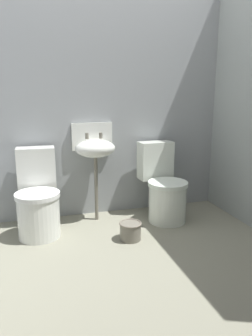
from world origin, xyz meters
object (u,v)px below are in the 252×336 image
object	(u,v)px
toilet_right	(164,189)
bucket	(130,231)
toilet_left	(38,200)
sink	(95,148)

from	to	relation	value
toilet_right	bucket	bearing A→B (deg)	34.83
toilet_left	bucket	world-z (taller)	toilet_left
toilet_left	toilet_right	xyz separation A→B (m)	(1.26, 0.00, 0.00)
toilet_left	toilet_right	world-z (taller)	same
sink	toilet_left	bearing A→B (deg)	-162.08
toilet_left	toilet_right	size ratio (longest dim) A/B	1.00
toilet_left	bucket	distance (m)	0.90
toilet_right	bucket	xyz separation A→B (m)	(-0.48, -0.39, -0.24)
toilet_right	sink	xyz separation A→B (m)	(-0.68, 0.19, 0.43)
toilet_left	toilet_right	bearing A→B (deg)	-178.05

